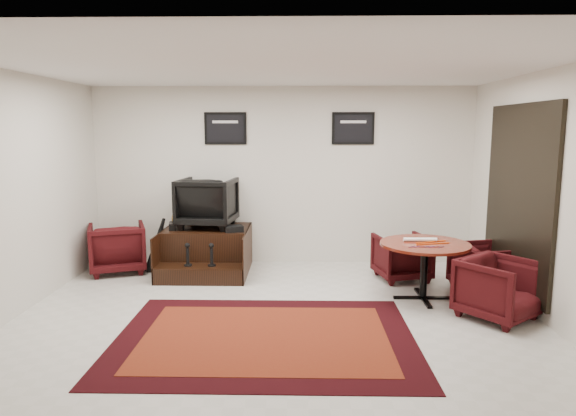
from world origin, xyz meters
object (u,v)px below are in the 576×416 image
object	(u,v)px
shine_podium	(207,252)
table_chair_corner	(499,286)
shine_chair	(207,200)
armchair_side	(117,245)
table_chair_window	(483,265)
table_chair_back	(402,255)
meeting_table	(425,250)

from	to	relation	value
shine_podium	table_chair_corner	bearing A→B (deg)	-27.39
shine_podium	shine_chair	xyz separation A→B (m)	(-0.00, 0.14, 0.77)
armchair_side	table_chair_window	distance (m)	5.26
shine_chair	table_chair_back	size ratio (longest dim) A/B	1.17
shine_chair	table_chair_window	size ratio (longest dim) A/B	1.19
table_chair_back	table_chair_corner	size ratio (longest dim) A/B	0.93
table_chair_back	table_chair_corner	xyz separation A→B (m)	(0.79, -1.54, 0.03)
shine_podium	meeting_table	bearing A→B (deg)	-22.49
table_chair_window	shine_podium	bearing A→B (deg)	65.26
shine_chair	table_chair_corner	xyz separation A→B (m)	(3.66, -2.03, -0.69)
shine_chair	table_chair_corner	world-z (taller)	shine_chair
meeting_table	table_chair_corner	world-z (taller)	table_chair_corner
meeting_table	table_chair_back	distance (m)	0.93
table_chair_window	table_chair_corner	xyz separation A→B (m)	(-0.19, -1.03, 0.03)
table_chair_back	shine_podium	bearing A→B (deg)	-19.44
shine_chair	table_chair_corner	distance (m)	4.24
shine_podium	table_chair_back	size ratio (longest dim) A/B	1.83
shine_podium	table_chair_window	world-z (taller)	table_chair_window
shine_podium	armchair_side	distance (m)	1.35
shine_podium	meeting_table	size ratio (longest dim) A/B	1.18
shine_chair	meeting_table	size ratio (longest dim) A/B	0.75
table_chair_corner	table_chair_back	bearing A→B (deg)	78.08
armchair_side	meeting_table	size ratio (longest dim) A/B	0.73
meeting_table	table_chair_window	xyz separation A→B (m)	(0.88, 0.36, -0.29)
armchair_side	table_chair_window	world-z (taller)	armchair_side
shine_chair	meeting_table	bearing A→B (deg)	161.42
meeting_table	table_chair_back	bearing A→B (deg)	96.81
meeting_table	shine_podium	bearing A→B (deg)	157.51
shine_podium	table_chair_corner	xyz separation A→B (m)	(3.66, -1.90, 0.08)
armchair_side	table_chair_back	bearing A→B (deg)	155.46
armchair_side	table_chair_window	xyz separation A→B (m)	(5.20, -0.82, -0.05)
shine_chair	meeting_table	xyz separation A→B (m)	(2.98, -1.37, -0.43)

